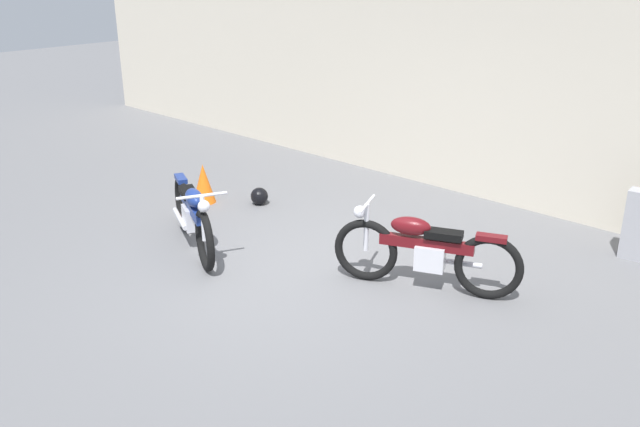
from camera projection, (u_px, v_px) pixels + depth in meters
The scene contains 6 objects.
ground_plane at pixel (296, 271), 7.44m from camera, with size 40.00×40.00×0.00m, color slate.
building_wall at pixel (480, 72), 9.31m from camera, with size 18.00×0.30×3.47m, color beige.
helmet at pixel (259, 196), 9.37m from camera, with size 0.24×0.24×0.24m, color black.
traffic_cone at pixel (204, 183), 9.41m from camera, with size 0.32×0.32×0.55m, color orange.
motorcycle_maroon at pixel (424, 251), 6.91m from camera, with size 1.83×0.94×0.88m.
motorcycle_blue at pixel (193, 215), 7.88m from camera, with size 1.80×0.99×0.88m.
Camera 1 is at (4.76, -4.74, 3.27)m, focal length 37.97 mm.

